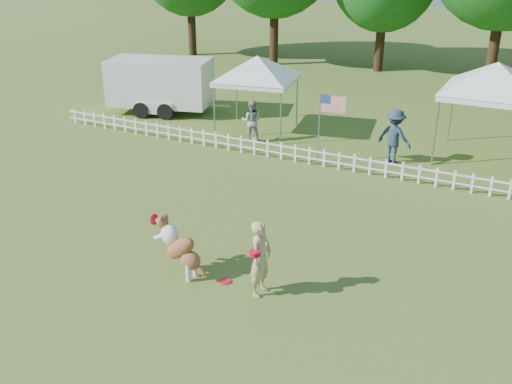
% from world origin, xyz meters
% --- Properties ---
extents(ground, '(120.00, 120.00, 0.00)m').
position_xyz_m(ground, '(0.00, 0.00, 0.00)').
color(ground, '#476620').
rests_on(ground, ground).
extents(picket_fence, '(22.00, 0.08, 0.60)m').
position_xyz_m(picket_fence, '(0.00, 7.00, 0.30)').
color(picket_fence, white).
rests_on(picket_fence, ground).
extents(handler, '(0.40, 0.60, 1.62)m').
position_xyz_m(handler, '(1.20, -0.30, 0.81)').
color(handler, tan).
rests_on(handler, ground).
extents(dog, '(1.30, 0.56, 1.30)m').
position_xyz_m(dog, '(-0.61, -0.46, 0.65)').
color(dog, brown).
rests_on(dog, ground).
extents(frisbee_on_turf, '(0.28, 0.28, 0.02)m').
position_xyz_m(frisbee_on_turf, '(0.35, -0.28, 0.01)').
color(frisbee_on_turf, red).
rests_on(frisbee_on_turf, ground).
extents(canopy_tent_left, '(3.13, 3.13, 2.78)m').
position_xyz_m(canopy_tent_left, '(-3.89, 9.44, 1.39)').
color(canopy_tent_left, white).
rests_on(canopy_tent_left, ground).
extents(canopy_tent_right, '(3.02, 3.02, 3.12)m').
position_xyz_m(canopy_tent_right, '(4.16, 10.20, 1.56)').
color(canopy_tent_right, white).
rests_on(canopy_tent_right, ground).
extents(cargo_trailer, '(5.58, 3.63, 2.27)m').
position_xyz_m(cargo_trailer, '(-8.70, 9.98, 1.13)').
color(cargo_trailer, white).
rests_on(cargo_trailer, ground).
extents(flag_pole, '(0.89, 0.14, 2.31)m').
position_xyz_m(flag_pole, '(-0.58, 7.32, 1.15)').
color(flag_pole, gray).
rests_on(flag_pole, ground).
extents(spectator_a, '(0.88, 0.78, 1.50)m').
position_xyz_m(spectator_a, '(-3.53, 8.29, 0.75)').
color(spectator_a, '#9D9DA2').
rests_on(spectator_a, ground).
extents(spectator_b, '(1.26, 0.90, 1.77)m').
position_xyz_m(spectator_b, '(1.58, 8.44, 0.88)').
color(spectator_b, '#24364E').
rests_on(spectator_b, ground).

